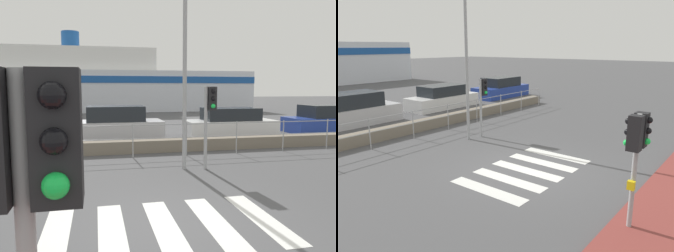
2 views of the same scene
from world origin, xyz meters
The scene contains 11 objects.
ground_plane centered at (0.00, 0.00, 0.00)m, with size 160.00×160.00×0.00m, color #4C4C4F.
sidewalk_brick centered at (0.00, -4.10, 0.06)m, with size 24.00×1.80×0.12m.
crosswalk centered at (-0.09, 0.00, 0.00)m, with size 4.05×2.40×0.01m.
seawall centered at (0.00, 6.58, 0.23)m, with size 21.04×0.55×0.45m.
harbor_fence centered at (0.00, 5.71, 0.77)m, with size 18.97×0.04×1.17m.
traffic_light_near centered at (-1.56, -3.57, 1.91)m, with size 0.58×0.41×2.46m.
traffic_light_far centered at (2.01, 3.67, 1.77)m, with size 0.34×0.32×2.41m.
streetlamp centered at (1.30, 3.64, 3.94)m, with size 0.32×1.13×6.40m.
parked_car_silver centered at (-0.32, 10.09, 0.66)m, with size 4.36×1.89×1.54m.
parked_car_white centered at (5.42, 10.09, 0.59)m, with size 4.56×1.76×1.38m.
parked_car_blue centered at (11.09, 10.09, 0.62)m, with size 4.58×1.89×1.46m.
Camera 2 is at (-7.85, -5.33, 3.70)m, focal length 35.00 mm.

